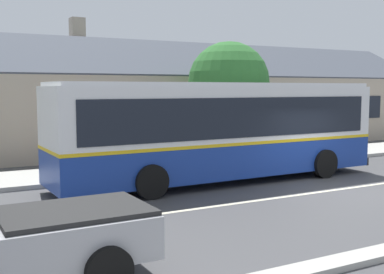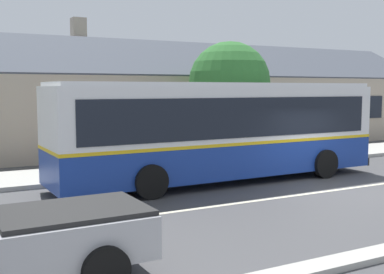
# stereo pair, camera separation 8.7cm
# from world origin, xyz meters

# --- Properties ---
(ground_plane) EXTENTS (300.00, 300.00, 0.00)m
(ground_plane) POSITION_xyz_m (0.00, 0.00, 0.00)
(ground_plane) COLOR #424244
(sidewalk_far) EXTENTS (60.00, 3.00, 0.15)m
(sidewalk_far) POSITION_xyz_m (0.00, 6.00, 0.07)
(sidewalk_far) COLOR #ADAAA3
(sidewalk_far) RESTS_ON ground
(lane_divider_stripe) EXTENTS (60.00, 0.16, 0.01)m
(lane_divider_stripe) POSITION_xyz_m (0.00, 0.00, 0.00)
(lane_divider_stripe) COLOR beige
(lane_divider_stripe) RESTS_ON ground
(community_building) EXTENTS (26.70, 8.49, 6.76)m
(community_building) POSITION_xyz_m (2.97, 13.50, 1.98)
(community_building) COLOR tan
(community_building) RESTS_ON ground
(transit_bus) EXTENTS (11.55, 2.92, 3.32)m
(transit_bus) POSITION_xyz_m (-2.54, 2.90, 1.78)
(transit_bus) COLOR navy
(transit_bus) RESTS_ON ground
(street_tree_primary) EXTENTS (3.57, 3.57, 5.18)m
(street_tree_primary) POSITION_xyz_m (0.45, 7.18, 3.28)
(street_tree_primary) COLOR #4C3828
(street_tree_primary) RESTS_ON ground
(bus_stop_sign) EXTENTS (0.36, 0.07, 2.40)m
(bus_stop_sign) POSITION_xyz_m (3.41, 4.99, 1.64)
(bus_stop_sign) COLOR gray
(bus_stop_sign) RESTS_ON sidewalk_far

